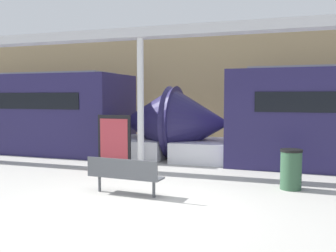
# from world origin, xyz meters

# --- Properties ---
(ground_plane) EXTENTS (60.00, 60.00, 0.00)m
(ground_plane) POSITION_xyz_m (0.00, 0.00, 0.00)
(ground_plane) COLOR #B2AFA8
(station_wall) EXTENTS (56.00, 0.20, 5.00)m
(station_wall) POSITION_xyz_m (0.00, 10.10, 2.50)
(station_wall) COLOR tan
(station_wall) RESTS_ON ground_plane
(train_right) EXTENTS (14.56, 2.93, 3.20)m
(train_right) POSITION_xyz_m (-8.41, 6.04, 1.52)
(train_right) COLOR #231E4C
(train_right) RESTS_ON ground_plane
(bench_near) EXTENTS (1.80, 0.56, 0.85)m
(bench_near) POSITION_xyz_m (-0.66, 0.74, 0.50)
(bench_near) COLOR #4C4F54
(bench_near) RESTS_ON ground_plane
(trash_bin) EXTENTS (0.53, 0.53, 0.98)m
(trash_bin) POSITION_xyz_m (2.94, 2.54, 0.49)
(trash_bin) COLOR #2D5138
(trash_bin) RESTS_ON ground_plane
(poster_board) EXTENTS (1.11, 0.07, 1.68)m
(poster_board) POSITION_xyz_m (-2.32, 3.54, 0.85)
(poster_board) COLOR black
(poster_board) RESTS_ON ground_plane
(support_column_near) EXTENTS (0.20, 0.20, 3.97)m
(support_column_near) POSITION_xyz_m (-1.40, 3.47, 1.98)
(support_column_near) COLOR silver
(support_column_near) RESTS_ON ground_plane
(canopy_beam) EXTENTS (28.00, 0.60, 0.28)m
(canopy_beam) POSITION_xyz_m (-1.40, 3.47, 4.11)
(canopy_beam) COLOR #B7B7BC
(canopy_beam) RESTS_ON support_column_near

